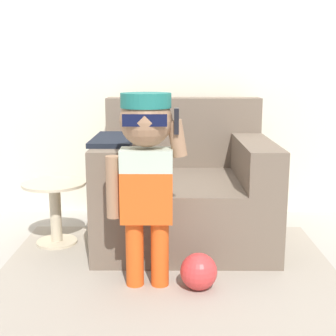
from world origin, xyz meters
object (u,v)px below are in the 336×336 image
armchair (184,190)px  side_table (55,207)px  person_child (146,161)px  toy_ball (199,272)px

armchair → side_table: size_ratio=2.72×
person_child → toy_ball: bearing=-9.1°
toy_ball → person_child: bearing=170.9°
side_table → toy_ball: 1.15m
armchair → side_table: armchair is taller
armchair → toy_ball: (0.06, -0.80, -0.25)m
person_child → toy_ball: person_child is taller
armchair → side_table: bearing=-171.6°
person_child → side_table: size_ratio=2.45×
side_table → toy_ball: bearing=-36.0°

